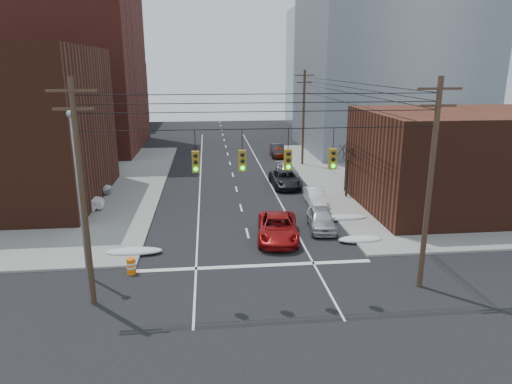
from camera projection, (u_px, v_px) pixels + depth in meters
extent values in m
plane|color=black|center=(270.00, 326.00, 20.79)|extent=(160.00, 160.00, 0.00)
cube|color=gray|center=(483.00, 174.00, 49.40)|extent=(40.00, 40.00, 0.15)
cube|color=maroon|center=(42.00, 38.00, 60.30)|extent=(24.00, 20.00, 30.00)
cube|color=#462015|center=(84.00, 95.00, 87.41)|extent=(22.00, 18.00, 12.00)
cube|color=gray|center=(387.00, 57.00, 61.84)|extent=(22.00, 20.00, 25.00)
cube|color=gray|center=(345.00, 68.00, 87.36)|extent=(20.00, 18.00, 22.00)
cube|color=#462015|center=(464.00, 161.00, 36.89)|extent=(16.00, 12.00, 8.00)
cylinder|color=#473323|center=(83.00, 198.00, 21.32)|extent=(0.28, 0.28, 11.00)
cube|color=#473323|center=(72.00, 91.00, 20.01)|extent=(2.20, 0.12, 0.12)
cube|color=#473323|center=(73.00, 109.00, 20.22)|extent=(1.80, 0.12, 0.12)
cylinder|color=#473323|center=(430.00, 188.00, 23.06)|extent=(0.28, 0.28, 11.00)
cube|color=#473323|center=(440.00, 89.00, 21.75)|extent=(2.20, 0.12, 0.12)
cube|color=#473323|center=(438.00, 106.00, 21.96)|extent=(1.80, 0.12, 0.12)
cylinder|color=#473323|center=(303.00, 119.00, 52.76)|extent=(0.28, 0.28, 11.00)
cube|color=#473323|center=(305.00, 75.00, 51.45)|extent=(2.20, 0.12, 0.12)
cube|color=#473323|center=(304.00, 82.00, 51.66)|extent=(1.80, 0.12, 0.12)
cylinder|color=black|center=(263.00, 129.00, 21.36)|extent=(17.00, 0.04, 0.04)
cylinder|color=black|center=(195.00, 141.00, 21.17)|extent=(0.03, 0.03, 1.00)
cube|color=olive|center=(196.00, 162.00, 21.44)|extent=(0.35, 0.30, 1.00)
sphere|color=black|center=(195.00, 156.00, 21.19)|extent=(0.20, 0.20, 0.20)
sphere|color=black|center=(196.00, 162.00, 21.27)|extent=(0.20, 0.20, 0.20)
sphere|color=#0CE526|center=(196.00, 169.00, 21.36)|extent=(0.20, 0.20, 0.20)
cylinder|color=black|center=(242.00, 140.00, 21.39)|extent=(0.03, 0.03, 1.00)
cube|color=olive|center=(242.00, 161.00, 21.66)|extent=(0.35, 0.30, 1.00)
sphere|color=black|center=(243.00, 155.00, 21.41)|extent=(0.20, 0.20, 0.20)
sphere|color=black|center=(243.00, 161.00, 21.50)|extent=(0.20, 0.20, 0.20)
sphere|color=#0CE526|center=(243.00, 168.00, 21.59)|extent=(0.20, 0.20, 0.20)
cylinder|color=black|center=(288.00, 139.00, 21.62)|extent=(0.03, 0.03, 1.00)
cube|color=olive|center=(288.00, 160.00, 21.89)|extent=(0.35, 0.30, 1.00)
sphere|color=black|center=(289.00, 154.00, 21.64)|extent=(0.20, 0.20, 0.20)
sphere|color=black|center=(289.00, 160.00, 21.72)|extent=(0.20, 0.20, 0.20)
sphere|color=#0CE526|center=(288.00, 167.00, 21.81)|extent=(0.20, 0.20, 0.20)
cylinder|color=black|center=(334.00, 138.00, 21.84)|extent=(0.03, 0.03, 1.00)
cube|color=olive|center=(333.00, 159.00, 22.11)|extent=(0.35, 0.30, 1.00)
sphere|color=black|center=(334.00, 153.00, 21.86)|extent=(0.20, 0.20, 0.20)
sphere|color=black|center=(334.00, 159.00, 21.95)|extent=(0.20, 0.20, 0.20)
sphere|color=#0CE526|center=(333.00, 166.00, 22.04)|extent=(0.20, 0.20, 0.20)
cylinder|color=gray|center=(80.00, 201.00, 24.36)|extent=(0.18, 0.18, 9.00)
sphere|color=gray|center=(71.00, 114.00, 23.13)|extent=(0.44, 0.44, 0.44)
cylinder|color=black|center=(347.00, 179.00, 40.47)|extent=(0.20, 0.20, 3.50)
cylinder|color=black|center=(352.00, 153.00, 40.00)|extent=(0.27, 0.82, 1.19)
cylinder|color=black|center=(349.00, 151.00, 40.39)|extent=(1.17, 0.54, 1.38)
cylinder|color=black|center=(341.00, 150.00, 40.48)|extent=(1.44, 1.00, 1.48)
cylinder|color=black|center=(344.00, 153.00, 39.86)|extent=(0.17, 0.84, 1.19)
cylinder|color=black|center=(345.00, 153.00, 39.37)|extent=(0.82, 0.99, 1.40)
cylinder|color=black|center=(352.00, 154.00, 39.00)|extent=(1.74, 0.21, 1.43)
cylinder|color=black|center=(353.00, 153.00, 39.66)|extent=(0.48, 0.73, 1.20)
ellipsoid|color=silver|center=(134.00, 251.00, 28.60)|extent=(3.50, 1.08, 0.42)
ellipsoid|color=silver|center=(360.00, 239.00, 30.60)|extent=(3.00, 1.08, 0.42)
ellipsoid|color=silver|center=(341.00, 218.00, 34.91)|extent=(4.00, 1.08, 0.42)
imported|color=maroon|center=(278.00, 228.00, 31.03)|extent=(3.37, 6.11, 1.62)
imported|color=silver|center=(321.00, 219.00, 32.91)|extent=(2.29, 4.68, 1.54)
imported|color=white|center=(316.00, 197.00, 38.77)|extent=(1.64, 4.24, 1.38)
imported|color=black|center=(285.00, 179.00, 44.41)|extent=(2.70, 5.59, 1.53)
imported|color=#BCBBC0|center=(287.00, 170.00, 49.27)|extent=(2.14, 4.34, 1.21)
imported|color=maroon|center=(278.00, 152.00, 58.88)|extent=(1.91, 4.14, 1.37)
imported|color=black|center=(277.00, 150.00, 59.61)|extent=(1.92, 4.80, 1.55)
imported|color=silver|center=(77.00, 202.00, 36.78)|extent=(4.19, 1.87, 1.34)
imported|color=silver|center=(83.00, 187.00, 41.18)|extent=(5.16, 2.88, 1.37)
imported|color=black|center=(56.00, 182.00, 42.93)|extent=(5.40, 3.89, 1.45)
imported|color=silver|center=(27.00, 183.00, 42.83)|extent=(3.99, 2.89, 1.26)
cylinder|color=orange|center=(131.00, 266.00, 25.90)|extent=(0.59, 0.59, 0.91)
cylinder|color=white|center=(131.00, 263.00, 25.85)|extent=(0.60, 0.60, 0.11)
cylinder|color=white|center=(131.00, 267.00, 25.91)|extent=(0.60, 0.60, 0.11)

